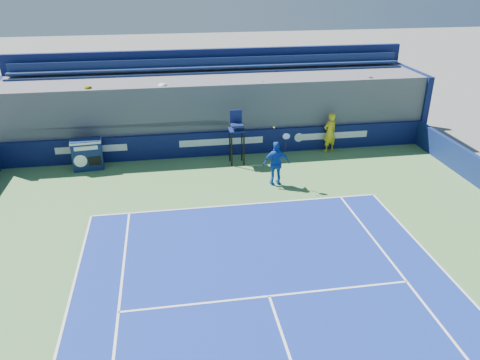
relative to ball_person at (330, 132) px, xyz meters
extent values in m
imported|color=yellow|center=(0.00, 0.00, 0.00)|extent=(0.82, 0.67, 1.94)
cube|color=white|center=(-5.27, -4.86, -0.96)|extent=(10.97, 0.07, 0.00)
cube|color=white|center=(-5.27, -10.34, -0.96)|extent=(8.23, 0.07, 0.00)
cube|color=#0C1243|center=(-5.27, 0.36, -0.38)|extent=(20.40, 0.20, 1.20)
cube|color=white|center=(-11.27, 0.25, -0.26)|extent=(3.20, 0.01, 0.32)
cube|color=white|center=(-5.27, 0.25, -0.26)|extent=(4.00, 0.01, 0.32)
cube|color=white|center=(0.23, 0.25, -0.26)|extent=(3.60, 0.01, 0.32)
cylinder|color=white|center=(-1.47, 0.25, -0.26)|extent=(0.44, 0.01, 0.44)
cube|color=#0E1C48|center=(-11.38, -0.32, -0.28)|extent=(1.36, 0.83, 1.40)
cube|color=white|center=(-11.38, -0.32, 0.35)|extent=(1.39, 0.85, 0.10)
cylinder|color=white|center=(-11.64, -0.71, -0.43)|extent=(0.56, 0.08, 0.56)
cube|color=black|center=(-11.04, -0.65, -0.48)|extent=(0.55, 0.07, 0.40)
cube|color=white|center=(-11.34, -0.68, 0.14)|extent=(1.00, 0.11, 0.18)
cylinder|color=black|center=(-4.97, -1.05, -0.18)|extent=(0.07, 0.07, 1.60)
cylinder|color=black|center=(-4.41, -1.05, -0.18)|extent=(0.07, 0.07, 1.60)
cylinder|color=black|center=(-4.97, -0.49, -0.18)|extent=(0.07, 0.07, 1.60)
cylinder|color=black|center=(-4.41, -0.49, -0.18)|extent=(0.07, 0.07, 1.60)
cube|color=#0F194D|center=(-4.69, -0.77, 0.65)|extent=(0.70, 0.70, 0.06)
cube|color=#131B47|center=(-4.69, -0.87, 0.90)|extent=(0.55, 0.45, 0.08)
cube|color=#141A4B|center=(-4.69, -0.51, 1.20)|extent=(0.55, 0.06, 0.60)
imported|color=#1547AF|center=(-3.44, -3.29, -0.02)|extent=(1.12, 0.48, 1.90)
cylinder|color=black|center=(-3.10, -3.38, 0.72)|extent=(0.05, 0.16, 0.39)
torus|color=silver|center=(-3.10, -3.45, 1.20)|extent=(0.30, 0.14, 0.29)
cylinder|color=silver|center=(-3.10, -3.45, 1.20)|extent=(0.26, 0.11, 0.24)
sphere|color=#E3F837|center=(-3.60, -3.37, 1.57)|extent=(0.07, 0.07, 0.07)
cube|color=#59595E|center=(-5.27, 2.26, 0.71)|extent=(20.40, 3.60, 3.38)
cube|color=#59595E|center=(-5.27, 0.91, 0.49)|extent=(20.40, 0.90, 0.55)
cube|color=navy|center=(-5.27, 0.81, 0.97)|extent=(20.00, 0.45, 0.08)
cube|color=navy|center=(-5.27, 1.06, 1.17)|extent=(20.00, 0.06, 0.45)
cube|color=#59595E|center=(-5.27, 1.81, 1.04)|extent=(20.40, 0.90, 0.55)
cube|color=navy|center=(-5.27, 1.71, 1.52)|extent=(20.00, 0.45, 0.08)
cube|color=navy|center=(-5.27, 1.96, 1.72)|extent=(20.00, 0.06, 0.45)
cube|color=#59595E|center=(-5.27, 2.71, 1.59)|extent=(20.40, 0.90, 0.55)
cube|color=navy|center=(-5.27, 2.61, 2.07)|extent=(20.00, 0.45, 0.08)
cube|color=navy|center=(-5.27, 2.86, 2.27)|extent=(20.00, 0.06, 0.45)
cube|color=#59595E|center=(-5.27, 3.61, 2.14)|extent=(20.40, 0.90, 0.55)
cube|color=navy|center=(-5.27, 3.51, 2.62)|extent=(20.00, 0.45, 0.08)
cube|color=navy|center=(-5.27, 3.76, 2.82)|extent=(20.00, 0.06, 0.45)
cube|color=#0C1647|center=(-5.27, 4.21, 1.22)|extent=(20.80, 0.30, 4.40)
cube|color=#0C1647|center=(5.08, 2.26, 0.72)|extent=(0.30, 3.90, 3.40)
imported|color=gold|center=(-11.18, 0.86, 1.65)|extent=(0.93, 0.78, 1.73)
imported|color=silver|center=(-7.85, 0.86, 1.65)|extent=(1.21, 0.84, 1.72)
imported|color=teal|center=(-3.18, 0.86, 1.61)|extent=(1.02, 0.60, 1.64)
imported|color=black|center=(2.12, 0.86, 1.62)|extent=(0.66, 0.48, 1.66)
camera|label=1|loc=(-7.74, -20.53, 7.52)|focal=35.00mm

